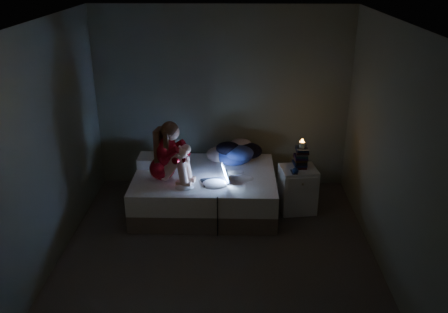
{
  "coord_description": "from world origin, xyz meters",
  "views": [
    {
      "loc": [
        0.19,
        -4.64,
        3.18
      ],
      "look_at": [
        0.05,
        1.0,
        0.8
      ],
      "focal_mm": 38.3,
      "sensor_mm": 36.0,
      "label": 1
    }
  ],
  "objects_px": {
    "woman": "(161,151)",
    "laptop": "(215,174)",
    "candle": "(302,145)",
    "phone": "(293,172)",
    "nightstand": "(297,189)",
    "bed": "(205,191)"
  },
  "relations": [
    {
      "from": "woman",
      "to": "candle",
      "type": "bearing_deg",
      "value": 20.56
    },
    {
      "from": "laptop",
      "to": "nightstand",
      "type": "xyz_separation_m",
      "value": [
        1.09,
        0.24,
        -0.32
      ]
    },
    {
      "from": "woman",
      "to": "phone",
      "type": "relative_size",
      "value": 5.81
    },
    {
      "from": "nightstand",
      "to": "phone",
      "type": "relative_size",
      "value": 4.37
    },
    {
      "from": "laptop",
      "to": "candle",
      "type": "bearing_deg",
      "value": -0.12
    },
    {
      "from": "laptop",
      "to": "candle",
      "type": "xyz_separation_m",
      "value": [
        1.12,
        0.29,
        0.29
      ]
    },
    {
      "from": "candle",
      "to": "phone",
      "type": "relative_size",
      "value": 0.57
    },
    {
      "from": "bed",
      "to": "nightstand",
      "type": "xyz_separation_m",
      "value": [
        1.24,
        -0.03,
        0.05
      ]
    },
    {
      "from": "nightstand",
      "to": "candle",
      "type": "xyz_separation_m",
      "value": [
        0.03,
        0.05,
        0.61
      ]
    },
    {
      "from": "candle",
      "to": "phone",
      "type": "xyz_separation_m",
      "value": [
        -0.12,
        -0.16,
        -0.3
      ]
    },
    {
      "from": "nightstand",
      "to": "candle",
      "type": "bearing_deg",
      "value": 50.94
    },
    {
      "from": "woman",
      "to": "candle",
      "type": "relative_size",
      "value": 10.17
    },
    {
      "from": "woman",
      "to": "laptop",
      "type": "xyz_separation_m",
      "value": [
        0.67,
        -0.04,
        -0.29
      ]
    },
    {
      "from": "laptop",
      "to": "candle",
      "type": "height_order",
      "value": "candle"
    },
    {
      "from": "nightstand",
      "to": "phone",
      "type": "bearing_deg",
      "value": -138.09
    },
    {
      "from": "nightstand",
      "to": "candle",
      "type": "relative_size",
      "value": 7.64
    },
    {
      "from": "laptop",
      "to": "phone",
      "type": "xyz_separation_m",
      "value": [
        1.0,
        0.13,
        -0.01
      ]
    },
    {
      "from": "phone",
      "to": "candle",
      "type": "bearing_deg",
      "value": 55.34
    },
    {
      "from": "woman",
      "to": "nightstand",
      "type": "distance_m",
      "value": 1.88
    },
    {
      "from": "bed",
      "to": "candle",
      "type": "relative_size",
      "value": 23.22
    },
    {
      "from": "nightstand",
      "to": "phone",
      "type": "xyz_separation_m",
      "value": [
        -0.09,
        -0.11,
        0.31
      ]
    },
    {
      "from": "laptop",
      "to": "nightstand",
      "type": "distance_m",
      "value": 1.16
    }
  ]
}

